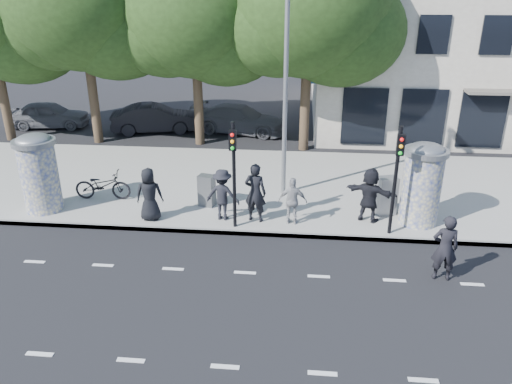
# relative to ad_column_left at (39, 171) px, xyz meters

# --- Properties ---
(ground) EXTENTS (120.00, 120.00, 0.00)m
(ground) POSITION_rel_ad_column_left_xyz_m (7.20, -4.50, -1.54)
(ground) COLOR black
(ground) RESTS_ON ground
(sidewalk) EXTENTS (40.00, 8.00, 0.15)m
(sidewalk) POSITION_rel_ad_column_left_xyz_m (7.20, 3.00, -1.46)
(sidewalk) COLOR gray
(sidewalk) RESTS_ON ground
(curb) EXTENTS (40.00, 0.10, 0.16)m
(curb) POSITION_rel_ad_column_left_xyz_m (7.20, -0.95, -1.46)
(curb) COLOR slate
(curb) RESTS_ON ground
(lane_dash_near) EXTENTS (32.00, 0.12, 0.01)m
(lane_dash_near) POSITION_rel_ad_column_left_xyz_m (7.20, -6.70, -1.53)
(lane_dash_near) COLOR silver
(lane_dash_near) RESTS_ON ground
(lane_dash_far) EXTENTS (32.00, 0.12, 0.01)m
(lane_dash_far) POSITION_rel_ad_column_left_xyz_m (7.20, -3.10, -1.53)
(lane_dash_far) COLOR silver
(lane_dash_far) RESTS_ON ground
(ad_column_left) EXTENTS (1.36, 1.36, 2.65)m
(ad_column_left) POSITION_rel_ad_column_left_xyz_m (0.00, 0.00, 0.00)
(ad_column_left) COLOR beige
(ad_column_left) RESTS_ON sidewalk
(ad_column_right) EXTENTS (1.36, 1.36, 2.65)m
(ad_column_right) POSITION_rel_ad_column_left_xyz_m (12.40, 0.20, 0.00)
(ad_column_right) COLOR beige
(ad_column_right) RESTS_ON sidewalk
(traffic_pole_near) EXTENTS (0.22, 0.31, 3.40)m
(traffic_pole_near) POSITION_rel_ad_column_left_xyz_m (6.60, -0.71, 0.69)
(traffic_pole_near) COLOR black
(traffic_pole_near) RESTS_ON sidewalk
(traffic_pole_far) EXTENTS (0.22, 0.31, 3.40)m
(traffic_pole_far) POSITION_rel_ad_column_left_xyz_m (11.40, -0.71, 0.69)
(traffic_pole_far) COLOR black
(traffic_pole_far) RESTS_ON sidewalk
(street_lamp) EXTENTS (0.25, 0.93, 8.00)m
(street_lamp) POSITION_rel_ad_column_left_xyz_m (8.00, 2.13, 3.26)
(street_lamp) COLOR slate
(street_lamp) RESTS_ON sidewalk
(tree_mid_left) EXTENTS (7.20, 7.20, 9.57)m
(tree_mid_left) POSITION_rel_ad_column_left_xyz_m (-1.30, 8.00, 4.96)
(tree_mid_left) COLOR #38281C
(tree_mid_left) RESTS_ON ground
(tree_near_left) EXTENTS (6.80, 6.80, 8.97)m
(tree_near_left) POSITION_rel_ad_column_left_xyz_m (3.70, 8.20, 4.53)
(tree_near_left) COLOR #38281C
(tree_near_left) RESTS_ON ground
(tree_center) EXTENTS (7.00, 7.00, 9.30)m
(tree_center) POSITION_rel_ad_column_left_xyz_m (8.70, 7.80, 4.77)
(tree_center) COLOR #38281C
(tree_center) RESTS_ON ground
(building) EXTENTS (20.30, 15.85, 12.00)m
(building) POSITION_rel_ad_column_left_xyz_m (19.20, 15.49, 4.46)
(building) COLOR #AA9F8E
(building) RESTS_ON ground
(ped_a) EXTENTS (0.94, 0.70, 1.75)m
(ped_a) POSITION_rel_ad_column_left_xyz_m (3.81, -0.40, -0.51)
(ped_a) COLOR black
(ped_a) RESTS_ON sidewalk
(ped_b) EXTENTS (0.80, 0.61, 1.95)m
(ped_b) POSITION_rel_ad_column_left_xyz_m (7.20, -0.17, -0.41)
(ped_b) COLOR black
(ped_b) RESTS_ON sidewalk
(ped_d) EXTENTS (1.19, 0.80, 1.70)m
(ped_d) POSITION_rel_ad_column_left_xyz_m (6.14, -0.14, -0.54)
(ped_d) COLOR black
(ped_d) RESTS_ON sidewalk
(ped_e) EXTENTS (0.94, 0.57, 1.55)m
(ped_e) POSITION_rel_ad_column_left_xyz_m (8.39, -0.27, -0.61)
(ped_e) COLOR #959598
(ped_e) RESTS_ON sidewalk
(ped_f) EXTENTS (1.77, 1.21, 1.80)m
(ped_f) POSITION_rel_ad_column_left_xyz_m (10.83, 0.18, -0.49)
(ped_f) COLOR black
(ped_f) RESTS_ON sidewalk
(man_road) EXTENTS (0.70, 0.48, 1.85)m
(man_road) POSITION_rel_ad_column_left_xyz_m (12.43, -2.87, -0.61)
(man_road) COLOR black
(man_road) RESTS_ON ground
(bicycle) EXTENTS (0.79, 2.00, 1.04)m
(bicycle) POSITION_rel_ad_column_left_xyz_m (1.67, 1.03, -0.87)
(bicycle) COLOR black
(bicycle) RESTS_ON sidewalk
(cabinet_left) EXTENTS (0.61, 0.51, 1.10)m
(cabinet_left) POSITION_rel_ad_column_left_xyz_m (5.43, 0.84, -0.84)
(cabinet_left) COLOR slate
(cabinet_left) RESTS_ON sidewalk
(cabinet_right) EXTENTS (0.71, 0.59, 1.29)m
(cabinet_right) POSITION_rel_ad_column_left_xyz_m (11.46, 0.76, -0.74)
(cabinet_right) COLOR gray
(cabinet_right) RESTS_ON sidewalk
(car_left) EXTENTS (2.15, 4.28, 1.40)m
(car_left) POSITION_rel_ad_column_left_xyz_m (-4.88, 10.25, -0.84)
(car_left) COLOR #585A60
(car_left) RESTS_ON ground
(car_mid) EXTENTS (2.57, 4.64, 1.45)m
(car_mid) POSITION_rel_ad_column_left_xyz_m (1.01, 9.94, -0.81)
(car_mid) COLOR black
(car_mid) RESTS_ON ground
(car_right) EXTENTS (2.94, 5.14, 1.40)m
(car_right) POSITION_rel_ad_column_left_xyz_m (5.40, 10.27, -0.84)
(car_right) COLOR #525359
(car_right) RESTS_ON ground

